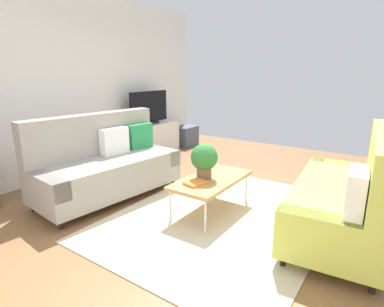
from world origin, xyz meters
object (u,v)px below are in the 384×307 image
couch_beige (106,164)px  coffee_table (211,180)px  table_book_0 (196,183)px  bottle_2 (144,121)px  bottle_1 (140,120)px  storage_trunk (185,136)px  tv (149,108)px  potted_plant (204,159)px  bottle_0 (137,122)px  couch_green (347,195)px  tv_console (150,140)px  vase_0 (125,123)px

couch_beige → coffee_table: bearing=110.8°
table_book_0 → bottle_2: (1.61, 2.29, 0.30)m
bottle_1 → storage_trunk: bearing=-2.5°
couch_beige → tv: (1.91, 0.94, 0.51)m
bottle_1 → bottle_2: bearing=0.0°
storage_trunk → table_book_0: bearing=-142.5°
potted_plant → bottle_1: 2.61m
tv → bottle_2: tv is taller
tv → couch_beige: bearing=-153.9°
couch_beige → bottle_0: couch_beige is taller
couch_beige → couch_green: same height
couch_beige → tv: bearing=-147.9°
tv → potted_plant: 2.79m
coffee_table → bottle_2: size_ratio=6.02×
bottle_0 → bottle_2: size_ratio=0.90×
bottle_0 → tv_console: bearing=6.0°
coffee_table → bottle_1: bottle_1 is taller
vase_0 → bottle_2: bearing=-13.0°
storage_trunk → bottle_2: bottle_2 is taller
table_book_0 → vase_0: (1.22, 2.38, 0.30)m
couch_beige → bottle_0: size_ratio=12.03×
tv → potted_plant: (-1.58, -2.28, -0.29)m
couch_beige → bottle_1: couch_beige is taller
bottle_2 → bottle_0: bearing=180.0°
couch_beige → potted_plant: (0.33, -1.34, 0.21)m
table_book_0 → couch_beige: bearing=94.4°
storage_trunk → bottle_2: bearing=177.3°
potted_plant → table_book_0: (-0.22, -0.03, -0.22)m
coffee_table → potted_plant: potted_plant is taller
couch_beige → bottle_2: bearing=-145.9°
bottle_0 → tv: bearing=3.0°
couch_beige → storage_trunk: size_ratio=3.80×
bottle_2 → table_book_0: bearing=-125.2°
couch_beige → couch_green: bearing=109.2°
tv_console → vase_0: size_ratio=7.37×
bottle_0 → bottle_2: bottle_2 is taller
tv → storage_trunk: bearing=-4.2°
bottle_1 → bottle_2: 0.11m
tv → potted_plant: tv is taller
coffee_table → bottle_0: 2.63m
bottle_1 → vase_0: bearing=162.6°
potted_plant → bottle_1: size_ratio=1.75×
coffee_table → bottle_0: bottle_0 is taller
couch_green → coffee_table: couch_green is taller
bottle_1 → tv_console: bearing=7.8°
couch_beige → tv: 2.19m
storage_trunk → table_book_0: size_ratio=2.17×
bottle_1 → tv: bearing=3.9°
couch_beige → coffee_table: (0.38, -1.42, -0.05)m
couch_beige → tv_console: couch_beige is taller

